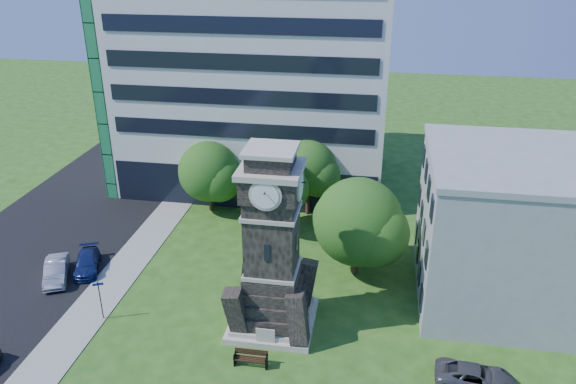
% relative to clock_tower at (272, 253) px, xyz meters
% --- Properties ---
extents(ground, '(160.00, 160.00, 0.00)m').
position_rel_clock_tower_xyz_m(ground, '(-3.00, -2.00, -5.28)').
color(ground, '#235117').
rests_on(ground, ground).
extents(sidewalk, '(3.00, 70.00, 0.06)m').
position_rel_clock_tower_xyz_m(sidewalk, '(-12.50, 3.00, -5.25)').
color(sidewalk, gray).
rests_on(sidewalk, ground).
extents(street, '(14.00, 80.00, 0.02)m').
position_rel_clock_tower_xyz_m(street, '(-21.00, 3.00, -5.27)').
color(street, black).
rests_on(street, ground).
extents(clock_tower, '(5.40, 5.40, 12.22)m').
position_rel_clock_tower_xyz_m(clock_tower, '(0.00, 0.00, 0.00)').
color(clock_tower, '#BEB7A5').
rests_on(clock_tower, ground).
extents(office_tall, '(26.20, 15.11, 28.60)m').
position_rel_clock_tower_xyz_m(office_tall, '(-6.20, 23.84, 8.94)').
color(office_tall, silver).
rests_on(office_tall, ground).
extents(office_low, '(15.20, 12.20, 10.40)m').
position_rel_clock_tower_xyz_m(office_low, '(16.97, 6.00, -0.07)').
color(office_low, '#9D9FA2').
rests_on(office_low, ground).
extents(car_street_mid, '(3.15, 4.52, 1.41)m').
position_rel_clock_tower_xyz_m(car_street_mid, '(-16.80, 2.48, -4.57)').
color(car_street_mid, gray).
rests_on(car_street_mid, ground).
extents(car_street_north, '(3.12, 4.54, 1.22)m').
position_rel_clock_tower_xyz_m(car_street_north, '(-15.17, 4.02, -4.67)').
color(car_street_north, navy).
rests_on(car_street_north, ground).
extents(car_east_lot, '(4.64, 2.41, 1.25)m').
position_rel_clock_tower_xyz_m(car_east_lot, '(12.32, -3.73, -4.66)').
color(car_east_lot, '#4B4B50').
rests_on(car_east_lot, ground).
extents(park_bench, '(2.02, 0.54, 1.04)m').
position_rel_clock_tower_xyz_m(park_bench, '(-0.52, -4.17, -4.73)').
color(park_bench, black).
rests_on(park_bench, ground).
extents(street_sign, '(0.69, 0.07, 2.87)m').
position_rel_clock_tower_xyz_m(street_sign, '(-11.22, -1.45, -3.48)').
color(street_sign, black).
rests_on(street_sign, ground).
extents(tree_nw, '(6.06, 5.51, 6.64)m').
position_rel_clock_tower_xyz_m(tree_nw, '(-8.79, 15.52, -1.55)').
color(tree_nw, '#332114').
rests_on(tree_nw, ground).
extents(tree_nc, '(5.63, 5.12, 7.49)m').
position_rel_clock_tower_xyz_m(tree_nc, '(-2.11, 12.20, -0.55)').
color(tree_nc, '#332114').
rests_on(tree_nc, ground).
extents(tree_ne, '(5.61, 5.10, 7.11)m').
position_rel_clock_tower_xyz_m(tree_ne, '(0.15, 16.32, -0.90)').
color(tree_ne, '#332114').
rests_on(tree_ne, ground).
extents(tree_east, '(7.16, 6.51, 7.59)m').
position_rel_clock_tower_xyz_m(tree_east, '(5.08, 6.97, -1.11)').
color(tree_east, '#332114').
rests_on(tree_east, ground).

